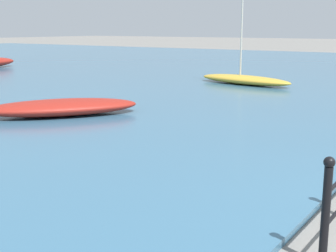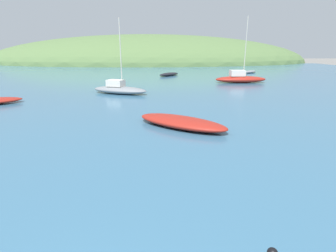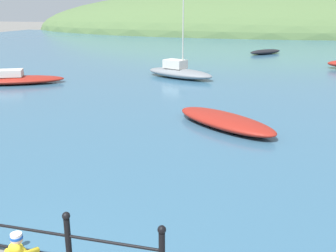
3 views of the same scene
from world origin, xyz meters
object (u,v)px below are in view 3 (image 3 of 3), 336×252
object	(u,v)px
boat_far_left	(265,52)
boat_twin_mast	(225,121)
boat_mid_harbor	(16,79)
boat_blue_hull	(179,72)

from	to	relation	value
boat_far_left	boat_twin_mast	bearing A→B (deg)	-92.01
boat_mid_harbor	boat_twin_mast	size ratio (longest dim) A/B	1.22
boat_blue_hull	boat_mid_harbor	bearing A→B (deg)	-153.52
boat_twin_mast	boat_blue_hull	bearing A→B (deg)	112.29
boat_mid_harbor	boat_blue_hull	world-z (taller)	boat_blue_hull
boat_mid_harbor	boat_twin_mast	world-z (taller)	boat_mid_harbor
boat_far_left	boat_twin_mast	world-z (taller)	boat_twin_mast
boat_blue_hull	boat_twin_mast	world-z (taller)	boat_blue_hull
boat_far_left	boat_blue_hull	size ratio (longest dim) A/B	0.66
boat_blue_hull	boat_twin_mast	distance (m)	9.87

